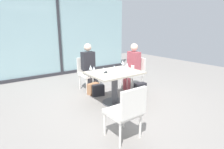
% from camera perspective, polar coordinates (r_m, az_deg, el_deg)
% --- Properties ---
extents(ground_plane, '(12.00, 12.00, 0.00)m').
position_cam_1_polar(ground_plane, '(4.36, 0.78, -8.57)').
color(ground_plane, gray).
extents(window_wall_backdrop, '(5.51, 0.10, 2.70)m').
position_cam_1_polar(window_wall_backdrop, '(6.85, -15.65, 9.91)').
color(window_wall_backdrop, '#92B7BC').
rests_on(window_wall_backdrop, ground_plane).
extents(dining_table_main, '(1.12, 0.87, 0.73)m').
position_cam_1_polar(dining_table_main, '(4.18, 0.81, -1.87)').
color(dining_table_main, '#BCB29E').
rests_on(dining_table_main, ground_plane).
extents(chair_near_window, '(0.46, 0.51, 0.87)m').
position_cam_1_polar(chair_near_window, '(5.20, -7.44, 0.96)').
color(chair_near_window, silver).
rests_on(chair_near_window, ground_plane).
extents(chair_far_right, '(0.50, 0.46, 0.87)m').
position_cam_1_polar(chair_far_right, '(5.21, 6.95, 1.00)').
color(chair_far_right, silver).
rests_on(chair_far_right, ground_plane).
extents(chair_front_left, '(0.46, 0.50, 0.87)m').
position_cam_1_polar(chair_front_left, '(2.86, 4.45, -10.68)').
color(chair_front_left, silver).
rests_on(chair_front_left, ground_plane).
extents(person_near_window, '(0.34, 0.39, 1.26)m').
position_cam_1_polar(person_near_window, '(5.06, -6.92, 2.96)').
color(person_near_window, '#28282D').
rests_on(person_near_window, ground_plane).
extents(person_far_right, '(0.39, 0.34, 1.26)m').
position_cam_1_polar(person_far_right, '(5.09, 6.12, 3.06)').
color(person_far_right, '#B24C56').
rests_on(person_far_right, ground_plane).
extents(wine_glass_0, '(0.07, 0.07, 0.18)m').
position_cam_1_polar(wine_glass_0, '(3.95, 4.27, 2.10)').
color(wine_glass_0, silver).
rests_on(wine_glass_0, dining_table_main).
extents(wine_glass_1, '(0.07, 0.07, 0.18)m').
position_cam_1_polar(wine_glass_1, '(3.86, -5.51, 1.78)').
color(wine_glass_1, silver).
rests_on(wine_glass_1, dining_table_main).
extents(wine_glass_2, '(0.07, 0.07, 0.18)m').
position_cam_1_polar(wine_glass_2, '(3.92, 0.67, 2.04)').
color(wine_glass_2, silver).
rests_on(wine_glass_2, dining_table_main).
extents(wine_glass_3, '(0.07, 0.07, 0.18)m').
position_cam_1_polar(wine_glass_3, '(4.52, 3.28, 3.72)').
color(wine_glass_3, silver).
rests_on(wine_glass_3, dining_table_main).
extents(wine_glass_4, '(0.07, 0.07, 0.18)m').
position_cam_1_polar(wine_glass_4, '(4.23, 4.62, 2.92)').
color(wine_glass_4, silver).
rests_on(wine_glass_4, dining_table_main).
extents(wine_glass_5, '(0.07, 0.07, 0.18)m').
position_cam_1_polar(wine_glass_5, '(3.77, -2.59, 1.49)').
color(wine_glass_5, silver).
rests_on(wine_glass_5, dining_table_main).
extents(wine_glass_6, '(0.07, 0.07, 0.18)m').
position_cam_1_polar(wine_glass_6, '(3.98, -6.51, 2.12)').
color(wine_glass_6, silver).
rests_on(wine_glass_6, dining_table_main).
extents(coffee_cup, '(0.08, 0.08, 0.09)m').
position_cam_1_polar(coffee_cup, '(4.39, 6.29, 2.16)').
color(coffee_cup, white).
rests_on(coffee_cup, dining_table_main).
extents(cell_phone_on_table, '(0.13, 0.16, 0.01)m').
position_cam_1_polar(cell_phone_on_table, '(4.09, -1.98, 0.71)').
color(cell_phone_on_table, black).
rests_on(cell_phone_on_table, dining_table_main).
extents(handbag_0, '(0.32, 0.21, 0.28)m').
position_cam_1_polar(handbag_0, '(4.88, -5.70, -4.30)').
color(handbag_0, '#A3704C').
rests_on(handbag_0, ground_plane).
extents(handbag_1, '(0.32, 0.20, 0.28)m').
position_cam_1_polar(handbag_1, '(4.94, 8.54, -4.13)').
color(handbag_1, '#232328').
rests_on(handbag_1, ground_plane).
extents(handbag_2, '(0.33, 0.24, 0.28)m').
position_cam_1_polar(handbag_2, '(4.75, -4.26, -4.79)').
color(handbag_2, '#232328').
rests_on(handbag_2, ground_plane).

